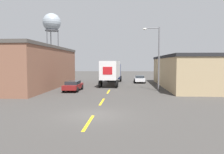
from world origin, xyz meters
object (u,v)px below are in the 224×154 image
parked_car_right_far (139,79)px  street_lamp (157,54)px  semi_truck (112,70)px  parked_car_left_far (73,86)px  water_tower (52,23)px

parked_car_right_far → street_lamp: bearing=-82.1°
semi_truck → parked_car_left_far: size_ratio=2.98×
water_tower → street_lamp: bearing=-56.3°
parked_car_left_far → street_lamp: 11.81m
semi_truck → parked_car_right_far: size_ratio=2.98×
semi_truck → parked_car_left_far: 10.88m
parked_car_left_far → street_lamp: (11.04, 0.96, 4.10)m
water_tower → parked_car_left_far: bearing=-67.8°
parked_car_right_far → semi_truck: bearing=-150.0°
street_lamp → parked_car_left_far: bearing=-175.0°
semi_truck → water_tower: water_tower is taller
parked_car_right_far → street_lamp: 12.49m
street_lamp → semi_truck: bearing=126.7°
water_tower → semi_truck: bearing=-57.1°
parked_car_right_far → water_tower: size_ratio=0.23×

